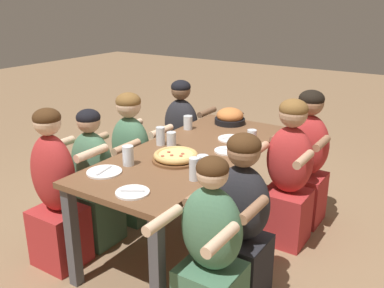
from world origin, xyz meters
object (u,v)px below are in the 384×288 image
at_px(diner_far_left, 56,196).
at_px(diner_far_center, 132,162).
at_px(pizza_board_main, 176,157).
at_px(diner_far_midleft, 94,184).
at_px(drinking_glass_b, 252,138).
at_px(drinking_glass_e, 194,170).
at_px(empty_plate_c, 231,139).
at_px(diner_far_right, 182,140).
at_px(skillet_bowl, 230,117).
at_px(drinking_glass_d, 203,164).
at_px(diner_near_midright, 288,178).
at_px(empty_plate_b, 132,192).
at_px(drinking_glass_c, 161,137).
at_px(diner_near_left, 211,258).
at_px(diner_near_right, 306,163).
at_px(empty_plate_a, 104,172).
at_px(drinking_glass_g, 188,123).
at_px(drinking_glass_a, 128,157).
at_px(diner_near_midleft, 240,226).
at_px(empty_plate_d, 227,151).
at_px(drinking_glass_f, 171,141).

distance_m(diner_far_left, diner_far_center, 0.81).
relative_size(pizza_board_main, diner_far_midleft, 0.31).
height_order(drinking_glass_b, drinking_glass_e, drinking_glass_e).
bearing_deg(empty_plate_c, diner_far_right, 62.60).
distance_m(skillet_bowl, drinking_glass_d, 1.15).
relative_size(empty_plate_c, diner_near_midright, 0.19).
height_order(empty_plate_b, drinking_glass_b, drinking_glass_b).
height_order(drinking_glass_c, diner_far_center, diner_far_center).
bearing_deg(empty_plate_b, diner_near_left, -86.70).
bearing_deg(drinking_glass_e, diner_far_left, 109.30).
xyz_separation_m(pizza_board_main, diner_far_center, (0.27, 0.65, -0.27)).
height_order(skillet_bowl, drinking_glass_b, skillet_bowl).
bearing_deg(diner_near_right, empty_plate_a, 58.98).
height_order(empty_plate_c, drinking_glass_e, drinking_glass_e).
bearing_deg(drinking_glass_g, diner_far_left, 165.88).
relative_size(empty_plate_b, drinking_glass_a, 1.47).
height_order(drinking_glass_b, diner_near_left, diner_near_left).
bearing_deg(diner_far_left, diner_near_midleft, 15.88).
height_order(empty_plate_d, diner_far_left, diner_far_left).
relative_size(empty_plate_a, drinking_glass_f, 1.90).
distance_m(pizza_board_main, skillet_bowl, 1.04).
xyz_separation_m(empty_plate_d, diner_near_midright, (0.26, -0.39, -0.23)).
distance_m(drinking_glass_d, diner_far_left, 1.07).
distance_m(diner_far_right, diner_near_right, 1.26).
relative_size(empty_plate_a, diner_near_left, 0.21).
xyz_separation_m(drinking_glass_b, drinking_glass_e, (-0.81, 0.01, 0.01)).
relative_size(drinking_glass_b, diner_near_left, 0.11).
bearing_deg(drinking_glass_e, diner_far_right, 37.26).
bearing_deg(diner_near_midleft, drinking_glass_a, 4.37).
distance_m(empty_plate_c, drinking_glass_e, 0.86).
bearing_deg(diner_near_midright, empty_plate_a, 50.18).
xyz_separation_m(empty_plate_c, drinking_glass_c, (-0.42, 0.40, 0.06)).
xyz_separation_m(diner_far_left, diner_near_midleft, (0.36, -1.26, -0.02)).
xyz_separation_m(drinking_glass_a, drinking_glass_e, (0.03, -0.51, 0.00)).
bearing_deg(drinking_glass_b, diner_near_left, -164.84).
height_order(skillet_bowl, drinking_glass_g, skillet_bowl).
height_order(drinking_glass_a, drinking_glass_f, drinking_glass_a).
xyz_separation_m(empty_plate_d, drinking_glass_c, (-0.15, 0.51, 0.06)).
bearing_deg(diner_near_midleft, empty_plate_d, -54.04).
height_order(empty_plate_c, drinking_glass_d, drinking_glass_d).
bearing_deg(diner_near_left, skillet_bowl, -65.10).
distance_m(drinking_glass_f, diner_far_midleft, 0.69).
relative_size(pizza_board_main, drinking_glass_c, 2.34).
bearing_deg(drinking_glass_b, drinking_glass_a, 148.23).
relative_size(drinking_glass_b, drinking_glass_g, 1.00).
relative_size(drinking_glass_c, diner_far_center, 0.13).
height_order(skillet_bowl, diner_near_right, diner_near_right).
distance_m(drinking_glass_a, diner_far_left, 0.60).
relative_size(empty_plate_c, drinking_glass_a, 1.58).
bearing_deg(diner_far_center, drinking_glass_a, -50.31).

